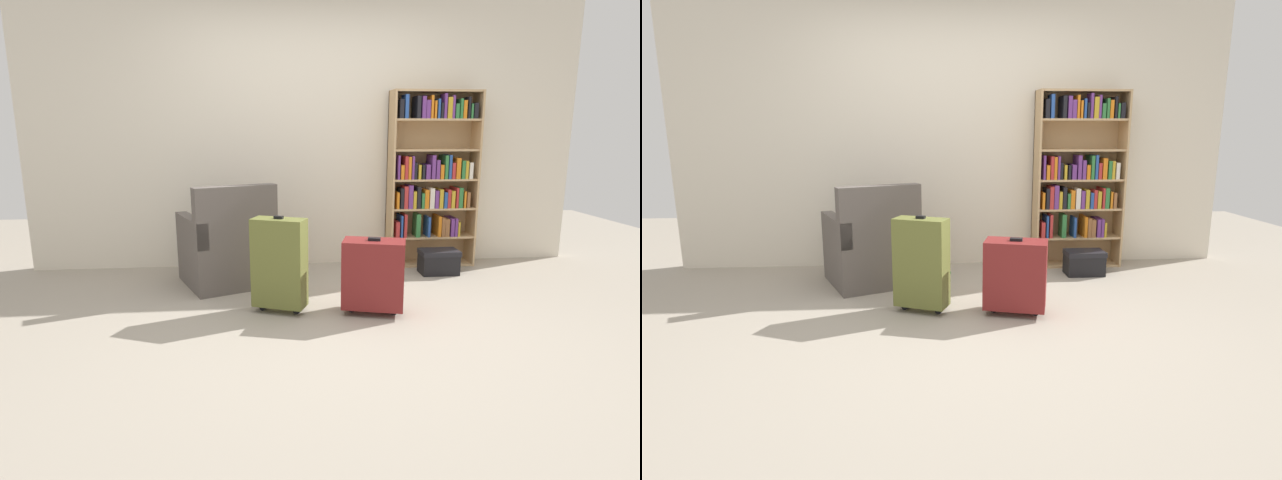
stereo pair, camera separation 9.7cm
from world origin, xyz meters
The scene contains 8 objects.
ground_plane centered at (0.00, 0.00, 0.00)m, with size 9.48×9.48×0.00m, color #9E9384.
back_wall centered at (0.00, 1.78, 1.30)m, with size 5.41×0.10×2.60m, color beige.
bookshelf centered at (1.20, 1.59, 0.90)m, with size 0.86×0.27×1.71m.
armchair centered at (-0.77, 1.11, 0.32)m, with size 0.92×0.92×0.90m.
mug centered at (-0.15, 1.19, 0.05)m, with size 0.12×0.08×0.10m.
storage_box centered at (1.19, 1.23, 0.12)m, with size 0.36×0.23×0.23m.
suitcase_dark_red centered at (0.35, 0.26, 0.30)m, with size 0.50×0.36×0.58m.
suitcase_olive centered at (-0.34, 0.36, 0.38)m, with size 0.43×0.32×0.73m.
Camera 2 is at (-0.30, -3.25, 1.35)m, focal length 28.10 mm.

